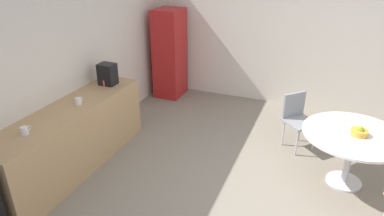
{
  "coord_description": "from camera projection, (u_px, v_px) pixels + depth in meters",
  "views": [
    {
      "loc": [
        -3.36,
        -0.31,
        2.77
      ],
      "look_at": [
        0.21,
        1.13,
        0.95
      ],
      "focal_mm": 32.0,
      "sensor_mm": 36.0,
      "label": 1
    }
  ],
  "objects": [
    {
      "name": "coffee_maker",
      "position": [
        108.0,
        74.0,
        5.07
      ],
      "size": [
        0.2,
        0.24,
        0.32
      ],
      "primitive_type": "cube",
      "color": "black",
      "rests_on": "counter_block"
    },
    {
      "name": "mug_red",
      "position": [
        79.0,
        101.0,
        4.46
      ],
      "size": [
        0.13,
        0.08,
        0.09
      ],
      "color": "white",
      "rests_on": "counter_block"
    },
    {
      "name": "locker_cabinet",
      "position": [
        170.0,
        54.0,
        6.74
      ],
      "size": [
        0.6,
        0.5,
        1.73
      ],
      "primitive_type": "cube",
      "color": "#B21E1E",
      "rests_on": "ground_plane"
    },
    {
      "name": "round_table",
      "position": [
        353.0,
        142.0,
        4.18
      ],
      "size": [
        1.22,
        1.22,
        0.73
      ],
      "color": "silver",
      "rests_on": "ground_plane"
    },
    {
      "name": "fruit_bowl",
      "position": [
        360.0,
        131.0,
        4.07
      ],
      "size": [
        0.2,
        0.2,
        0.13
      ],
      "color": "gold",
      "rests_on": "round_table"
    },
    {
      "name": "counter_block",
      "position": [
        73.0,
        139.0,
        4.57
      ],
      "size": [
        2.5,
        0.6,
        0.9
      ],
      "primitive_type": "cube",
      "color": "tan",
      "rests_on": "ground_plane"
    },
    {
      "name": "wall_side_right",
      "position": [
        310.0,
        38.0,
        6.07
      ],
      "size": [
        0.1,
        6.0,
        2.6
      ],
      "primitive_type": "cube",
      "color": "silver",
      "rests_on": "ground_plane"
    },
    {
      "name": "mug_white",
      "position": [
        25.0,
        131.0,
        3.74
      ],
      "size": [
        0.13,
        0.08,
        0.09
      ],
      "color": "white",
      "rests_on": "counter_block"
    },
    {
      "name": "ground_plane",
      "position": [
        273.0,
        201.0,
        4.11
      ],
      "size": [
        6.0,
        6.0,
        0.0
      ],
      "primitive_type": "plane",
      "color": "gray"
    },
    {
      "name": "wall_back",
      "position": [
        57.0,
        68.0,
        4.57
      ],
      "size": [
        6.0,
        0.1,
        2.6
      ],
      "primitive_type": "cube",
      "color": "silver",
      "rests_on": "ground_plane"
    },
    {
      "name": "mug_green",
      "position": [
        105.0,
        82.0,
        5.07
      ],
      "size": [
        0.13,
        0.08,
        0.09
      ],
      "color": "#D84C4C",
      "rests_on": "counter_block"
    },
    {
      "name": "chair_gray",
      "position": [
        297.0,
        114.0,
        5.07
      ],
      "size": [
        0.59,
        0.59,
        0.83
      ],
      "color": "silver",
      "rests_on": "ground_plane"
    }
  ]
}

